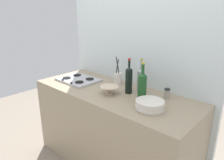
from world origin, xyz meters
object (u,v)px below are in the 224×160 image
Objects in this scene: plate_stack at (150,105)px; condiment_jar_front at (167,93)px; wine_bottle_mid_left at (141,79)px; wine_bottle_leftmost at (142,86)px; wine_bottle_mid_right at (129,80)px; stovetop_hob at (78,80)px; utensil_crock at (118,78)px; mixing_bowl at (109,90)px.

condiment_jar_front is at bearing 92.06° from plate_stack.
wine_bottle_mid_left is at bearing -176.98° from condiment_jar_front.
plate_stack is 0.67× the size of wine_bottle_leftmost.
wine_bottle_leftmost reaches higher than plate_stack.
stovetop_hob is at bearing -172.25° from wine_bottle_mid_right.
wine_bottle_mid_right is 3.71× the size of condiment_jar_front.
plate_stack is 0.70m from utensil_crock.
stovetop_hob is 0.78m from wine_bottle_mid_left.
wine_bottle_leftmost is at bearing 0.69° from stovetop_hob.
wine_bottle_leftmost is at bearing 11.10° from mixing_bowl.
wine_bottle_mid_left is 1.09× the size of utensil_crock.
utensil_crock is (-0.26, 0.14, -0.07)m from wine_bottle_mid_right.
mixing_bowl is (-0.34, -0.07, -0.10)m from wine_bottle_leftmost.
stovetop_hob is 1.38× the size of wine_bottle_mid_left.
wine_bottle_leftmost is (0.90, 0.01, 0.13)m from stovetop_hob.
wine_bottle_leftmost is 0.27m from condiment_jar_front.
stovetop_hob is at bearing -163.83° from wine_bottle_mid_left.
utensil_crock reaches higher than mixing_bowl.
wine_bottle_mid_right is 0.22m from mixing_bowl.
wine_bottle_mid_left reaches higher than mixing_bowl.
condiment_jar_front is (-0.01, 0.31, 0.01)m from plate_stack.
wine_bottle_mid_right is (-0.36, 0.17, 0.10)m from plate_stack.
plate_stack is 0.31m from condiment_jar_front.
wine_bottle_mid_right is 0.39m from condiment_jar_front.
utensil_crock is at bearing 29.16° from stovetop_hob.
plate_stack is 0.48m from mixing_bowl.
utensil_crock is (0.42, 0.24, 0.05)m from stovetop_hob.
wine_bottle_mid_left is 0.34m from mixing_bowl.
utensil_crock is at bearing 154.65° from wine_bottle_leftmost.
stovetop_hob is at bearing -167.43° from condiment_jar_front.
plate_stack is 0.43m from wine_bottle_mid_left.
utensil_crock is 3.29× the size of condiment_jar_front.
wine_bottle_leftmost is 1.03× the size of wine_bottle_mid_right.
utensil_crock is at bearing 152.93° from plate_stack.
wine_bottle_mid_left reaches higher than condiment_jar_front.
wine_bottle_leftmost is at bearing -52.60° from wine_bottle_mid_left.
wine_bottle_mid_left is 0.32m from utensil_crock.
wine_bottle_leftmost is 0.26m from wine_bottle_mid_left.
wine_bottle_leftmost is at bearing -25.35° from utensil_crock.
wine_bottle_mid_left reaches higher than utensil_crock.
condiment_jar_front is at bearing -0.51° from utensil_crock.
wine_bottle_leftmost reaches higher than stovetop_hob.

